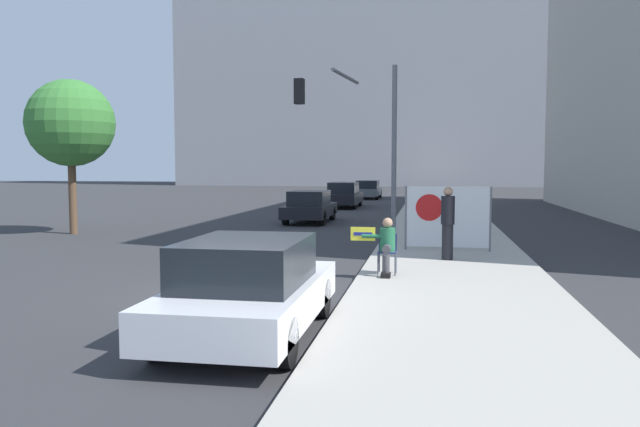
{
  "coord_description": "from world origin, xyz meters",
  "views": [
    {
      "loc": [
        3.54,
        -11.37,
        2.5
      ],
      "look_at": [
        0.9,
        3.55,
        1.33
      ],
      "focal_mm": 35.0,
      "sensor_mm": 36.0,
      "label": 1
    }
  ],
  "objects_px": {
    "parked_car_curbside": "(249,288)",
    "seated_protester": "(386,244)",
    "traffic_light_pole": "(357,122)",
    "car_on_road_midblock": "(344,195)",
    "car_on_road_nearest": "(310,206)",
    "car_on_road_distant": "(368,189)",
    "jogger_on_sidewalk": "(448,222)",
    "protest_banner": "(447,217)",
    "street_tree_near_curb": "(70,124)"
  },
  "relations": [
    {
      "from": "seated_protester",
      "to": "car_on_road_midblock",
      "type": "xyz_separation_m",
      "value": [
        -4.13,
        23.25,
        -0.05
      ]
    },
    {
      "from": "jogger_on_sidewalk",
      "to": "car_on_road_distant",
      "type": "distance_m",
      "value": 31.38
    },
    {
      "from": "car_on_road_distant",
      "to": "car_on_road_midblock",
      "type": "bearing_deg",
      "value": -92.42
    },
    {
      "from": "seated_protester",
      "to": "jogger_on_sidewalk",
      "type": "height_order",
      "value": "jogger_on_sidewalk"
    },
    {
      "from": "jogger_on_sidewalk",
      "to": "car_on_road_nearest",
      "type": "xyz_separation_m",
      "value": [
        -5.65,
        10.85,
        -0.37
      ]
    },
    {
      "from": "parked_car_curbside",
      "to": "seated_protester",
      "type": "bearing_deg",
      "value": 71.48
    },
    {
      "from": "seated_protester",
      "to": "protest_banner",
      "type": "height_order",
      "value": "protest_banner"
    },
    {
      "from": "seated_protester",
      "to": "jogger_on_sidewalk",
      "type": "bearing_deg",
      "value": 65.08
    },
    {
      "from": "jogger_on_sidewalk",
      "to": "car_on_road_midblock",
      "type": "xyz_separation_m",
      "value": [
        -5.5,
        20.81,
        -0.33
      ]
    },
    {
      "from": "parked_car_curbside",
      "to": "car_on_road_midblock",
      "type": "relative_size",
      "value": 0.89
    },
    {
      "from": "car_on_road_distant",
      "to": "protest_banner",
      "type": "bearing_deg",
      "value": -80.13
    },
    {
      "from": "car_on_road_midblock",
      "to": "street_tree_near_curb",
      "type": "xyz_separation_m",
      "value": [
        -7.78,
        -15.97,
        3.26
      ]
    },
    {
      "from": "traffic_light_pole",
      "to": "seated_protester",
      "type": "bearing_deg",
      "value": -78.0
    },
    {
      "from": "jogger_on_sidewalk",
      "to": "street_tree_near_curb",
      "type": "bearing_deg",
      "value": 9.67
    },
    {
      "from": "protest_banner",
      "to": "traffic_light_pole",
      "type": "xyz_separation_m",
      "value": [
        -2.85,
        2.72,
        2.83
      ]
    },
    {
      "from": "jogger_on_sidewalk",
      "to": "car_on_road_midblock",
      "type": "bearing_deg",
      "value": -45.49
    },
    {
      "from": "protest_banner",
      "to": "parked_car_curbside",
      "type": "bearing_deg",
      "value": -108.65
    },
    {
      "from": "traffic_light_pole",
      "to": "car_on_road_distant",
      "type": "height_order",
      "value": "traffic_light_pole"
    },
    {
      "from": "car_on_road_nearest",
      "to": "jogger_on_sidewalk",
      "type": "bearing_deg",
      "value": -62.52
    },
    {
      "from": "traffic_light_pole",
      "to": "car_on_road_distant",
      "type": "xyz_separation_m",
      "value": [
        -2.25,
        26.58,
        -3.22
      ]
    },
    {
      "from": "jogger_on_sidewalk",
      "to": "parked_car_curbside",
      "type": "xyz_separation_m",
      "value": [
        -3.02,
        -7.34,
        -0.35
      ]
    },
    {
      "from": "traffic_light_pole",
      "to": "parked_car_curbside",
      "type": "bearing_deg",
      "value": -90.93
    },
    {
      "from": "car_on_road_nearest",
      "to": "car_on_road_midblock",
      "type": "height_order",
      "value": "car_on_road_midblock"
    },
    {
      "from": "car_on_road_nearest",
      "to": "car_on_road_midblock",
      "type": "distance_m",
      "value": 9.96
    },
    {
      "from": "seated_protester",
      "to": "parked_car_curbside",
      "type": "bearing_deg",
      "value": -104.01
    },
    {
      "from": "jogger_on_sidewalk",
      "to": "parked_car_curbside",
      "type": "bearing_deg",
      "value": 97.36
    },
    {
      "from": "street_tree_near_curb",
      "to": "jogger_on_sidewalk",
      "type": "bearing_deg",
      "value": -20.04
    },
    {
      "from": "traffic_light_pole",
      "to": "car_on_road_distant",
      "type": "bearing_deg",
      "value": 94.83
    },
    {
      "from": "jogger_on_sidewalk",
      "to": "protest_banner",
      "type": "distance_m",
      "value": 1.67
    },
    {
      "from": "parked_car_curbside",
      "to": "protest_banner",
      "type": "bearing_deg",
      "value": 71.35
    },
    {
      "from": "traffic_light_pole",
      "to": "parked_car_curbside",
      "type": "xyz_separation_m",
      "value": [
        -0.19,
        -11.73,
        -3.19
      ]
    },
    {
      "from": "car_on_road_midblock",
      "to": "car_on_road_distant",
      "type": "xyz_separation_m",
      "value": [
        0.43,
        10.16,
        -0.06
      ]
    },
    {
      "from": "street_tree_near_curb",
      "to": "parked_car_curbside",
      "type": "bearing_deg",
      "value": -49.87
    },
    {
      "from": "parked_car_curbside",
      "to": "car_on_road_distant",
      "type": "relative_size",
      "value": 0.95
    },
    {
      "from": "jogger_on_sidewalk",
      "to": "seated_protester",
      "type": "bearing_deg",
      "value": 90.27
    },
    {
      "from": "car_on_road_distant",
      "to": "street_tree_near_curb",
      "type": "bearing_deg",
      "value": -107.46
    },
    {
      "from": "jogger_on_sidewalk",
      "to": "parked_car_curbside",
      "type": "distance_m",
      "value": 7.94
    },
    {
      "from": "seated_protester",
      "to": "car_on_road_midblock",
      "type": "height_order",
      "value": "car_on_road_midblock"
    },
    {
      "from": "protest_banner",
      "to": "car_on_road_nearest",
      "type": "xyz_separation_m",
      "value": [
        -5.67,
        9.18,
        -0.37
      ]
    },
    {
      "from": "seated_protester",
      "to": "street_tree_near_curb",
      "type": "height_order",
      "value": "street_tree_near_curb"
    },
    {
      "from": "car_on_road_midblock",
      "to": "car_on_road_nearest",
      "type": "bearing_deg",
      "value": -90.83
    },
    {
      "from": "car_on_road_nearest",
      "to": "seated_protester",
      "type": "bearing_deg",
      "value": -72.19
    },
    {
      "from": "jogger_on_sidewalk",
      "to": "street_tree_near_curb",
      "type": "relative_size",
      "value": 0.33
    },
    {
      "from": "car_on_road_distant",
      "to": "car_on_road_nearest",
      "type": "bearing_deg",
      "value": -91.63
    },
    {
      "from": "traffic_light_pole",
      "to": "jogger_on_sidewalk",
      "type": "bearing_deg",
      "value": -57.22
    },
    {
      "from": "protest_banner",
      "to": "street_tree_near_curb",
      "type": "distance_m",
      "value": 14.0
    },
    {
      "from": "protest_banner",
      "to": "car_on_road_nearest",
      "type": "bearing_deg",
      "value": 121.71
    },
    {
      "from": "parked_car_curbside",
      "to": "car_on_road_distant",
      "type": "height_order",
      "value": "parked_car_curbside"
    },
    {
      "from": "jogger_on_sidewalk",
      "to": "car_on_road_distant",
      "type": "bearing_deg",
      "value": -50.99
    },
    {
      "from": "car_on_road_midblock",
      "to": "parked_car_curbside",
      "type": "bearing_deg",
      "value": -84.95
    }
  ]
}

